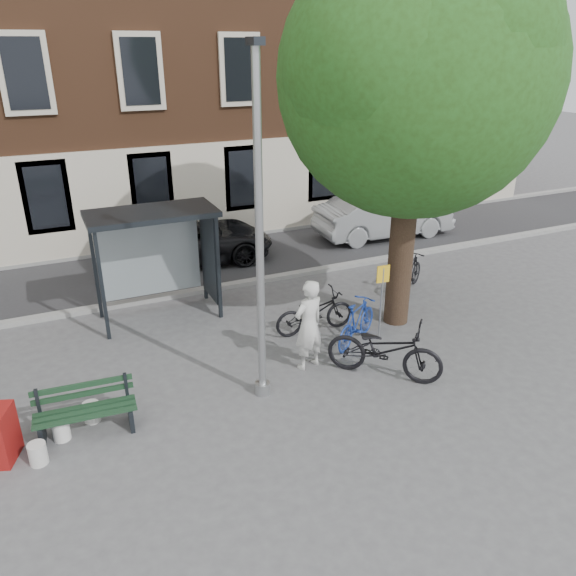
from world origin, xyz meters
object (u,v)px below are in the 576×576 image
Objects in this scene: lamppost at (260,254)px; car_silver at (384,214)px; painter at (309,325)px; bike_c at (385,349)px; bench at (86,413)px; bus_shelter at (170,237)px; notice_sign at (382,288)px; bike_b at (357,322)px; bike_d at (410,273)px; bike_a at (315,312)px; car_dark at (191,239)px.

lamppost is 10.29m from car_silver.
painter is 8.88m from car_silver.
bench is at bearing 128.26° from bike_c.
bus_shelter reaches higher than notice_sign.
bench is 0.36× the size of car_silver.
bike_d is at bearing -88.49° from bike_b.
bike_a reaches higher than bench.
bus_shelter is 4.14m from painter.
car_silver is (5.26, 5.20, 0.28)m from bike_a.
car_silver is (1.91, 4.15, 0.28)m from bike_d.
lamppost is 3.70m from notice_sign.
lamppost is 2.71× the size of bike_c.
painter is 1.59m from bike_a.
lamppost is 7.75m from car_dark.
bench is at bearing 65.08° from bike_b.
painter reaches higher than bike_a.
car_dark is (1.32, 3.32, -1.24)m from bus_shelter.
bus_shelter is 3.78m from car_dark.
bench is at bearing -122.36° from bus_shelter.
bike_c is 8.01m from car_dark.
bus_shelter is 4.98m from notice_sign.
car_silver is (6.55, -0.42, 0.10)m from car_dark.
lamppost is 3.73× the size of bike_d.
notice_sign is (0.61, 0.02, 0.70)m from bike_b.
bike_a is at bearing 2.28° from bike_b.
car_silver is at bearing -70.59° from bike_b.
car_dark is 6.56m from car_silver.
bike_a is (2.00, 1.81, -2.29)m from lamppost.
bus_shelter is 1.74× the size of bike_d.
notice_sign reaches higher than bike_d.
bench is at bearing 73.15° from bike_d.
car_silver is at bearing 37.55° from bench.
painter reaches higher than car_dark.
bike_b is at bearing 12.10° from bench.
bike_c is 0.48× the size of car_silver.
notice_sign reaches higher than car_silver.
bike_c is 1.38× the size of bike_d.
car_silver is 2.74× the size of notice_sign.
bike_b is 1.02× the size of bike_d.
bike_d is (3.35, 1.05, 0.00)m from bike_a.
car_dark reaches higher than bike_d.
notice_sign is (1.20, -0.83, 0.71)m from bike_a.
painter is 0.84× the size of bike_c.
bus_shelter is 1.70× the size of bike_b.
car_dark is (-0.49, 6.91, -0.27)m from painter.
bike_a is 1.10× the size of notice_sign.
bus_shelter is 1.51× the size of painter.
bike_b is (5.69, 0.80, 0.12)m from bench.
car_silver is 7.28m from notice_sign.
painter is 6.93m from car_dark.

